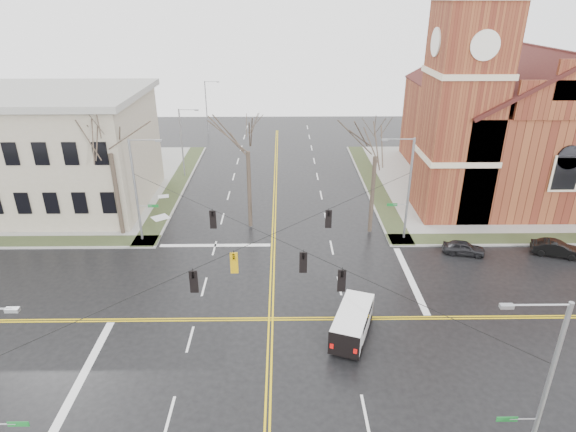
{
  "coord_description": "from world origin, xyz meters",
  "views": [
    {
      "loc": [
        0.82,
        -26.22,
        19.39
      ],
      "look_at": [
        1.22,
        6.0,
        4.79
      ],
      "focal_mm": 30.0,
      "sensor_mm": 36.0,
      "label": 1
    }
  ],
  "objects_px": {
    "parked_car_a": "(464,248)",
    "tree_nw_far": "(110,148)",
    "tree_nw_near": "(248,146)",
    "tree_ne": "(376,151)",
    "cargo_van": "(353,320)",
    "streetlight_north_a": "(183,140)",
    "church": "(506,111)",
    "signal_pole_nw": "(137,188)",
    "parked_car_b": "(556,249)",
    "signal_pole_ne": "(407,187)",
    "signal_pole_se": "(542,389)",
    "streetlight_north_b": "(207,105)"
  },
  "relations": [
    {
      "from": "streetlight_north_a",
      "to": "streetlight_north_b",
      "type": "height_order",
      "value": "same"
    },
    {
      "from": "signal_pole_ne",
      "to": "signal_pole_se",
      "type": "distance_m",
      "value": 23.0
    },
    {
      "from": "signal_pole_ne",
      "to": "parked_car_b",
      "type": "distance_m",
      "value": 13.15
    },
    {
      "from": "church",
      "to": "parked_car_b",
      "type": "distance_m",
      "value": 18.21
    },
    {
      "from": "parked_car_b",
      "to": "tree_nw_near",
      "type": "xyz_separation_m",
      "value": [
        -25.51,
        5.71,
        7.12
      ]
    },
    {
      "from": "church",
      "to": "signal_pole_ne",
      "type": "relative_size",
      "value": 3.06
    },
    {
      "from": "cargo_van",
      "to": "signal_pole_se",
      "type": "bearing_deg",
      "value": -38.33
    },
    {
      "from": "church",
      "to": "parked_car_a",
      "type": "xyz_separation_m",
      "value": [
        -8.95,
        -16.05,
        -7.86
      ]
    },
    {
      "from": "signal_pole_se",
      "to": "signal_pole_nw",
      "type": "bearing_deg",
      "value": 134.55
    },
    {
      "from": "church",
      "to": "streetlight_north_b",
      "type": "height_order",
      "value": "church"
    },
    {
      "from": "streetlight_north_b",
      "to": "tree_ne",
      "type": "bearing_deg",
      "value": -61.16
    },
    {
      "from": "church",
      "to": "cargo_van",
      "type": "height_order",
      "value": "church"
    },
    {
      "from": "parked_car_a",
      "to": "tree_nw_far",
      "type": "height_order",
      "value": "tree_nw_far"
    },
    {
      "from": "church",
      "to": "tree_nw_far",
      "type": "xyz_separation_m",
      "value": [
        -38.33,
        -12.02,
        -0.41
      ]
    },
    {
      "from": "tree_nw_far",
      "to": "tree_ne",
      "type": "xyz_separation_m",
      "value": [
        22.28,
        0.08,
        -0.39
      ]
    },
    {
      "from": "signal_pole_ne",
      "to": "tree_nw_far",
      "type": "distance_m",
      "value": 25.11
    },
    {
      "from": "signal_pole_nw",
      "to": "tree_nw_far",
      "type": "bearing_deg",
      "value": 150.61
    },
    {
      "from": "signal_pole_ne",
      "to": "streetlight_north_a",
      "type": "height_order",
      "value": "signal_pole_ne"
    },
    {
      "from": "signal_pole_nw",
      "to": "cargo_van",
      "type": "xyz_separation_m",
      "value": [
        16.51,
        -13.13,
        -3.87
      ]
    },
    {
      "from": "signal_pole_se",
      "to": "streetlight_north_b",
      "type": "relative_size",
      "value": 1.12
    },
    {
      "from": "cargo_van",
      "to": "church",
      "type": "bearing_deg",
      "value": 73.29
    },
    {
      "from": "cargo_van",
      "to": "tree_nw_far",
      "type": "height_order",
      "value": "tree_nw_far"
    },
    {
      "from": "signal_pole_ne",
      "to": "parked_car_b",
      "type": "bearing_deg",
      "value": -14.48
    },
    {
      "from": "signal_pole_ne",
      "to": "signal_pole_se",
      "type": "bearing_deg",
      "value": -90.0
    },
    {
      "from": "tree_nw_near",
      "to": "tree_ne",
      "type": "relative_size",
      "value": 1.02
    },
    {
      "from": "parked_car_a",
      "to": "tree_nw_far",
      "type": "xyz_separation_m",
      "value": [
        -29.38,
        4.03,
        7.45
      ]
    },
    {
      "from": "cargo_van",
      "to": "streetlight_north_a",
      "type": "bearing_deg",
      "value": 137.97
    },
    {
      "from": "church",
      "to": "parked_car_a",
      "type": "bearing_deg",
      "value": -119.16
    },
    {
      "from": "signal_pole_ne",
      "to": "tree_ne",
      "type": "relative_size",
      "value": 0.85
    },
    {
      "from": "signal_pole_nw",
      "to": "parked_car_b",
      "type": "relative_size",
      "value": 2.35
    },
    {
      "from": "church",
      "to": "parked_car_b",
      "type": "bearing_deg",
      "value": -94.95
    },
    {
      "from": "streetlight_north_b",
      "to": "tree_ne",
      "type": "distance_m",
      "value": 40.26
    },
    {
      "from": "signal_pole_se",
      "to": "tree_nw_far",
      "type": "xyz_separation_m",
      "value": [
        -24.89,
        24.27,
        3.08
      ]
    },
    {
      "from": "tree_nw_near",
      "to": "signal_pole_ne",
      "type": "bearing_deg",
      "value": -10.93
    },
    {
      "from": "parked_car_b",
      "to": "tree_ne",
      "type": "relative_size",
      "value": 0.36
    },
    {
      "from": "church",
      "to": "parked_car_a",
      "type": "relative_size",
      "value": 8.15
    },
    {
      "from": "parked_car_a",
      "to": "parked_car_b",
      "type": "xyz_separation_m",
      "value": [
        7.53,
        -0.34,
        0.06
      ]
    },
    {
      "from": "signal_pole_nw",
      "to": "streetlight_north_a",
      "type": "xyz_separation_m",
      "value": [
        0.67,
        16.5,
        -0.48
      ]
    },
    {
      "from": "signal_pole_se",
      "to": "tree_nw_near",
      "type": "height_order",
      "value": "tree_nw_near"
    },
    {
      "from": "cargo_van",
      "to": "tree_ne",
      "type": "distance_m",
      "value": 16.27
    },
    {
      "from": "streetlight_north_a",
      "to": "parked_car_b",
      "type": "xyz_separation_m",
      "value": [
        34.0,
        -19.6,
        -3.84
      ]
    },
    {
      "from": "streetlight_north_a",
      "to": "tree_nw_near",
      "type": "distance_m",
      "value": 16.61
    },
    {
      "from": "streetlight_north_a",
      "to": "cargo_van",
      "type": "xyz_separation_m",
      "value": [
        15.84,
        -29.63,
        -3.38
      ]
    },
    {
      "from": "signal_pole_ne",
      "to": "signal_pole_nw",
      "type": "relative_size",
      "value": 1.0
    },
    {
      "from": "signal_pole_ne",
      "to": "signal_pole_se",
      "type": "relative_size",
      "value": 1.0
    },
    {
      "from": "church",
      "to": "tree_nw_near",
      "type": "relative_size",
      "value": 2.57
    },
    {
      "from": "church",
      "to": "tree_nw_near",
      "type": "xyz_separation_m",
      "value": [
        -26.93,
        -10.68,
        -0.68
      ]
    },
    {
      "from": "cargo_van",
      "to": "signal_pole_ne",
      "type": "bearing_deg",
      "value": 84.8
    },
    {
      "from": "streetlight_north_a",
      "to": "parked_car_a",
      "type": "relative_size",
      "value": 2.37
    },
    {
      "from": "tree_nw_far",
      "to": "signal_pole_nw",
      "type": "bearing_deg",
      "value": -29.39
    }
  ]
}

